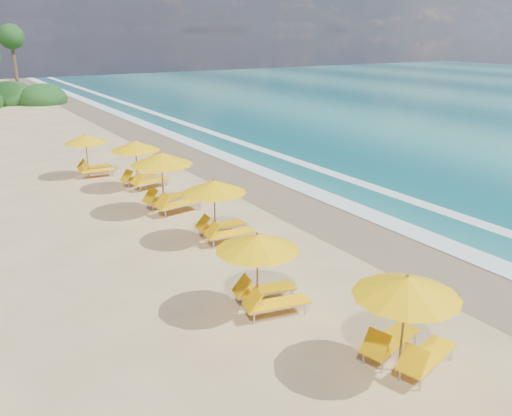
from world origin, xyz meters
TOP-DOWN VIEW (x-y plane):
  - ground at (0.00, 0.00)m, footprint 160.00×160.00m
  - wet_sand at (4.00, 0.00)m, footprint 4.00×160.00m
  - surf_foam at (6.70, 0.00)m, footprint 4.00×160.00m
  - station_1 at (-1.29, -8.62)m, footprint 3.02×2.93m
  - station_2 at (-2.62, -4.66)m, footprint 2.81×2.69m
  - station_3 at (-1.21, 0.59)m, footprint 2.71×2.54m
  - station_4 at (-1.55, 4.70)m, footprint 3.14×2.98m
  - station_5 at (-1.27, 8.79)m, footprint 3.00×2.89m
  - station_6 at (-2.72, 12.37)m, footprint 2.60×2.44m

SIDE VIEW (x-z plane):
  - ground at x=0.00m, z-range 0.00..0.00m
  - wet_sand at x=4.00m, z-range 0.00..0.01m
  - surf_foam at x=6.70m, z-range 0.02..0.03m
  - station_6 at x=-2.72m, z-range 0.14..2.43m
  - station_2 at x=-2.62m, z-range 0.14..2.47m
  - station_3 at x=-1.21m, z-range 0.14..2.52m
  - station_1 at x=-1.29m, z-range 0.15..2.57m
  - station_5 at x=-1.27m, z-range 0.15..2.58m
  - station_4 at x=-1.55m, z-range 0.16..2.84m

